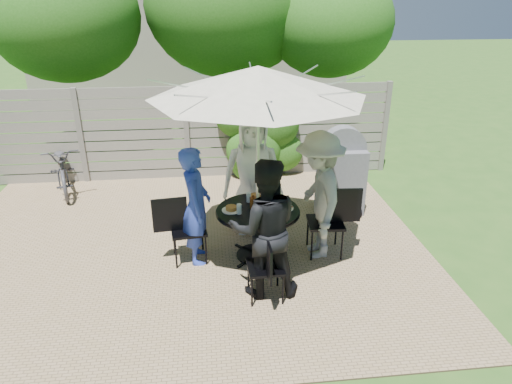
{
  "coord_description": "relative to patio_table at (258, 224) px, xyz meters",
  "views": [
    {
      "loc": [
        0.4,
        -5.68,
        3.45
      ],
      "look_at": [
        1.03,
        0.05,
        0.91
      ],
      "focal_mm": 32.0,
      "sensor_mm": 36.0,
      "label": 1
    }
  ],
  "objects": [
    {
      "name": "umbrella",
      "position": [
        0.0,
        -0.0,
        1.94
      ],
      "size": [
        2.78,
        2.78,
        2.65
      ],
      "rotation": [
        0.0,
        0.0,
        -0.02
      ],
      "color": "silver",
      "rests_on": "ground"
    },
    {
      "name": "syrup_jug",
      "position": [
        -0.06,
        0.05,
        0.3
      ],
      "size": [
        0.09,
        0.09,
        0.16
      ],
      "primitive_type": "cylinder",
      "color": "#59280C",
      "rests_on": "patio_table"
    },
    {
      "name": "person_front",
      "position": [
        -0.02,
        -0.83,
        0.37
      ],
      "size": [
        0.87,
        0.68,
        1.77
      ],
      "primitive_type": "imported",
      "rotation": [
        0.0,
        0.0,
        3.12
      ],
      "color": "black",
      "rests_on": "ground"
    },
    {
      "name": "plate_front",
      "position": [
        -0.01,
        -0.36,
        0.25
      ],
      "size": [
        0.26,
        0.26,
        0.06
      ],
      "color": "white",
      "rests_on": "patio_table"
    },
    {
      "name": "chair_back",
      "position": [
        0.02,
        0.97,
        -0.24
      ],
      "size": [
        0.49,
        0.69,
        0.93
      ],
      "rotation": [
        0.0,
        0.0,
        4.81
      ],
      "color": "black",
      "rests_on": "ground"
    },
    {
      "name": "plate_left",
      "position": [
        -0.36,
        0.01,
        0.25
      ],
      "size": [
        0.26,
        0.26,
        0.06
      ],
      "color": "white",
      "rests_on": "patio_table"
    },
    {
      "name": "person_right",
      "position": [
        0.83,
        -0.02,
        0.39
      ],
      "size": [
        0.69,
        1.18,
        1.81
      ],
      "primitive_type": "imported",
      "rotation": [
        0.0,
        0.0,
        4.69
      ],
      "color": "#A19F9D",
      "rests_on": "ground"
    },
    {
      "name": "glass_back",
      "position": [
        -0.1,
        0.26,
        0.29
      ],
      "size": [
        0.07,
        0.07,
        0.14
      ],
      "primitive_type": "cylinder",
      "color": "silver",
      "rests_on": "patio_table"
    },
    {
      "name": "coffee_cup",
      "position": [
        0.1,
        0.22,
        0.28
      ],
      "size": [
        0.08,
        0.08,
        0.12
      ],
      "primitive_type": "cylinder",
      "color": "#C6B293",
      "rests_on": "patio_table"
    },
    {
      "name": "backyard_envelope",
      "position": [
        -0.95,
        10.44,
        2.09
      ],
      "size": [
        60.0,
        60.0,
        5.0
      ],
      "color": "#2A5219",
      "rests_on": "ground"
    },
    {
      "name": "glass_left",
      "position": [
        -0.26,
        -0.1,
        0.29
      ],
      "size": [
        0.07,
        0.07,
        0.14
      ],
      "primitive_type": "cylinder",
      "color": "silver",
      "rests_on": "patio_table"
    },
    {
      "name": "patio_table",
      "position": [
        0.0,
        0.0,
        0.0
      ],
      "size": [
        1.15,
        1.15,
        0.74
      ],
      "rotation": [
        0.0,
        0.0,
        -0.02
      ],
      "color": "black",
      "rests_on": "ground"
    },
    {
      "name": "plate_back",
      "position": [
        0.01,
        0.36,
        0.25
      ],
      "size": [
        0.26,
        0.26,
        0.06
      ],
      "color": "white",
      "rests_on": "patio_table"
    },
    {
      "name": "chair_left",
      "position": [
        -0.97,
        0.02,
        -0.22
      ],
      "size": [
        0.72,
        0.52,
        0.97
      ],
      "rotation": [
        0.0,
        0.0,
        6.4
      ],
      "color": "black",
      "rests_on": "ground"
    },
    {
      "name": "person_left",
      "position": [
        -0.83,
        0.02,
        0.31
      ],
      "size": [
        0.41,
        0.61,
        1.65
      ],
      "primitive_type": "imported",
      "rotation": [
        0.0,
        0.0,
        7.84
      ],
      "color": "#293FB1",
      "rests_on": "ground"
    },
    {
      "name": "glass_front",
      "position": [
        0.1,
        -0.26,
        0.29
      ],
      "size": [
        0.07,
        0.07,
        0.14
      ],
      "primitive_type": "cylinder",
      "color": "silver",
      "rests_on": "patio_table"
    },
    {
      "name": "chair_right",
      "position": [
        0.97,
        -0.02,
        -0.21
      ],
      "size": [
        0.74,
        0.52,
        1.01
      ],
      "rotation": [
        0.0,
        0.0,
        3.07
      ],
      "color": "black",
      "rests_on": "ground"
    },
    {
      "name": "bbq_grill",
      "position": [
        1.54,
        1.32,
        0.16
      ],
      "size": [
        0.74,
        0.57,
        1.49
      ],
      "rotation": [
        0.0,
        0.0,
        -0.02
      ],
      "color": "slate",
      "rests_on": "ground"
    },
    {
      "name": "glass_right",
      "position": [
        0.26,
        0.1,
        0.29
      ],
      "size": [
        0.07,
        0.07,
        0.14
      ],
      "primitive_type": "cylinder",
      "color": "silver",
      "rests_on": "patio_table"
    },
    {
      "name": "plate_extra",
      "position": [
        0.17,
        -0.3,
        0.25
      ],
      "size": [
        0.24,
        0.24,
        0.06
      ],
      "color": "white",
      "rests_on": "patio_table"
    },
    {
      "name": "bicycle",
      "position": [
        -3.34,
        2.75,
        -0.06
      ],
      "size": [
        1.1,
        1.86,
        0.92
      ],
      "primitive_type": "imported",
      "rotation": [
        0.0,
        0.0,
        0.3
      ],
      "color": "#333338",
      "rests_on": "ground"
    },
    {
      "name": "plate_right",
      "position": [
        0.36,
        -0.01,
        0.25
      ],
      "size": [
        0.26,
        0.26,
        0.06
      ],
      "color": "white",
      "rests_on": "patio_table"
    },
    {
      "name": "person_back",
      "position": [
        0.02,
        0.83,
        0.42
      ],
      "size": [
        0.93,
        0.61,
        1.87
      ],
      "primitive_type": "imported",
      "rotation": [
        0.0,
        0.0,
        6.26
      ],
      "color": "white",
      "rests_on": "ground"
    },
    {
      "name": "chair_front",
      "position": [
        -0.02,
        -0.96,
        -0.25
      ],
      "size": [
        0.44,
        0.65,
        0.89
      ],
      "rotation": [
        0.0,
        0.0,
        1.59
      ],
      "color": "black",
      "rests_on": "ground"
    }
  ]
}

